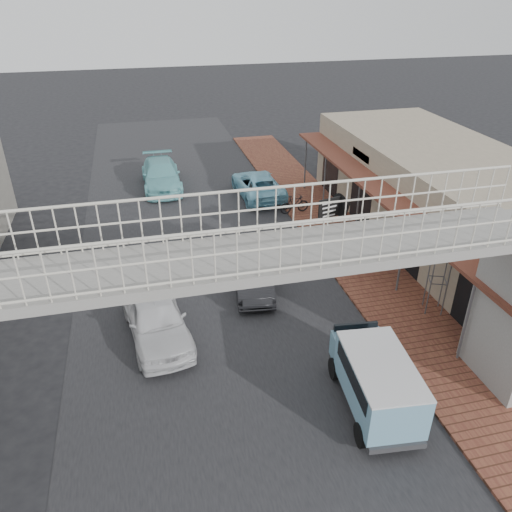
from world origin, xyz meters
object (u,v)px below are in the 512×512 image
angkot_van (377,377)px  dark_sedan (252,273)px  angkot_far (161,175)px  street_clock (444,248)px  angkot_curb (258,185)px  arrow_sign (344,205)px  white_hatchback (156,317)px  motorcycle_near (359,262)px  motorcycle_far (294,204)px

angkot_van → dark_sedan: bearing=110.8°
angkot_far → street_clock: street_clock is taller
angkot_curb → angkot_van: 15.90m
street_clock → angkot_van: bearing=-116.5°
angkot_van → arrow_sign: size_ratio=1.33×
angkot_far → arrow_sign: bearing=-55.9°
dark_sedan → arrow_sign: bearing=27.2°
street_clock → white_hatchback: bearing=-164.8°
motorcycle_near → street_clock: street_clock is taller
motorcycle_near → street_clock: bearing=-162.4°
angkot_far → motorcycle_near: bearing=-58.9°
motorcycle_far → street_clock: 9.80m
angkot_far → dark_sedan: bearing=-77.6°
dark_sedan → motorcycle_near: (4.43, 0.04, -0.12)m
angkot_curb → motorcycle_far: (1.19, -2.86, -0.09)m
motorcycle_far → angkot_far: bearing=42.6°
dark_sedan → angkot_van: angkot_van is taller
angkot_far → angkot_van: bearing=-76.6°
white_hatchback → angkot_curb: size_ratio=0.96×
dark_sedan → motorcycle_near: bearing=7.5°
arrow_sign → street_clock: bearing=-85.9°
motorcycle_far → angkot_curb: bearing=16.3°
dark_sedan → arrow_sign: 4.84m
white_hatchback → motorcycle_far: 11.17m
motorcycle_far → street_clock: (2.20, -9.32, 2.04)m
dark_sedan → motorcycle_near: dark_sedan is taller
white_hatchback → motorcycle_far: size_ratio=2.91×
angkot_far → angkot_van: (4.39, -18.45, 0.38)m
angkot_far → white_hatchback: bearing=-95.0°
white_hatchback → dark_sedan: white_hatchback is taller
angkot_van → street_clock: size_ratio=1.24×
angkot_curb → street_clock: size_ratio=1.55×
angkot_curb → street_clock: 12.80m
dark_sedan → angkot_far: 11.90m
dark_sedan → angkot_van: 7.09m
angkot_curb → dark_sedan: bearing=72.5°
angkot_curb → motorcycle_far: bearing=110.4°
angkot_curb → motorcycle_near: bearing=100.1°
angkot_far → angkot_van: angkot_van is taller
street_clock → arrow_sign: 4.98m
angkot_curb → motorcycle_far: 3.10m
street_clock → motorcycle_far: bearing=124.3°
angkot_curb → angkot_van: bearing=85.5°
angkot_van → arrow_sign: arrow_sign is taller
dark_sedan → street_clock: (5.87, -3.14, 1.97)m
white_hatchback → dark_sedan: (3.76, 2.16, -0.13)m
dark_sedan → angkot_curb: 9.38m
dark_sedan → angkot_van: bearing=-68.0°
angkot_curb → angkot_far: 5.65m
motorcycle_near → motorcycle_far: 6.19m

